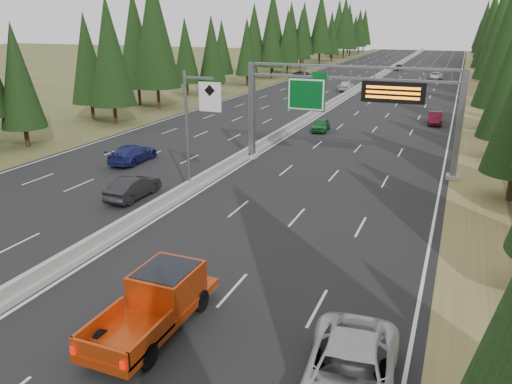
% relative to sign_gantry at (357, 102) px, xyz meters
% --- Properties ---
extents(road, '(32.00, 260.00, 0.08)m').
position_rel_sign_gantry_xyz_m(road, '(-8.92, 45.12, -5.23)').
color(road, black).
rests_on(road, ground).
extents(shoulder_right, '(3.60, 260.00, 0.06)m').
position_rel_sign_gantry_xyz_m(shoulder_right, '(8.88, 45.12, -5.24)').
color(shoulder_right, olive).
rests_on(shoulder_right, ground).
extents(shoulder_left, '(3.60, 260.00, 0.06)m').
position_rel_sign_gantry_xyz_m(shoulder_left, '(-26.72, 45.12, -5.24)').
color(shoulder_left, '#434821').
rests_on(shoulder_left, ground).
extents(median_barrier, '(0.70, 260.00, 0.85)m').
position_rel_sign_gantry_xyz_m(median_barrier, '(-8.92, 45.12, -4.85)').
color(median_barrier, gray).
rests_on(median_barrier, road).
extents(sign_gantry, '(16.75, 0.98, 7.80)m').
position_rel_sign_gantry_xyz_m(sign_gantry, '(0.00, 0.00, 0.00)').
color(sign_gantry, slate).
rests_on(sign_gantry, road).
extents(hov_sign_pole, '(2.80, 0.50, 8.00)m').
position_rel_sign_gantry_xyz_m(hov_sign_pole, '(-8.33, -9.92, -0.54)').
color(hov_sign_pole, slate).
rests_on(hov_sign_pole, road).
extents(tree_row_left, '(11.78, 242.96, 18.79)m').
position_rel_sign_gantry_xyz_m(tree_row_left, '(-31.10, 45.50, 3.72)').
color(tree_row_left, black).
rests_on(tree_row_left, ground).
extents(silver_minivan, '(3.34, 6.27, 1.68)m').
position_rel_sign_gantry_xyz_m(silver_minivan, '(5.06, -24.96, -4.35)').
color(silver_minivan, silver).
rests_on(silver_minivan, road).
extents(red_pickup, '(2.25, 6.30, 2.05)m').
position_rel_sign_gantry_xyz_m(red_pickup, '(-2.39, -23.61, -4.05)').
color(red_pickup, black).
rests_on(red_pickup, road).
extents(car_ahead_green, '(1.91, 3.95, 1.30)m').
position_rel_sign_gantry_xyz_m(car_ahead_green, '(-6.01, 12.69, -4.54)').
color(car_ahead_green, '#155E28').
rests_on(car_ahead_green, road).
extents(car_ahead_dkred, '(1.69, 4.22, 1.36)m').
position_rel_sign_gantry_xyz_m(car_ahead_dkred, '(4.76, 21.08, -4.51)').
color(car_ahead_dkred, '#5C0D1D').
rests_on(car_ahead_dkred, road).
extents(car_ahead_dkgrey, '(2.22, 5.05, 1.44)m').
position_rel_sign_gantry_xyz_m(car_ahead_dkgrey, '(-3.92, 51.54, -4.47)').
color(car_ahead_dkgrey, '#232326').
rests_on(car_ahead_dkgrey, road).
extents(car_ahead_white, '(2.40, 4.86, 1.32)m').
position_rel_sign_gantry_xyz_m(car_ahead_white, '(2.13, 68.55, -4.53)').
color(car_ahead_white, silver).
rests_on(car_ahead_white, road).
extents(car_ahead_far, '(1.63, 3.98, 1.35)m').
position_rel_sign_gantry_xyz_m(car_ahead_far, '(-7.15, 85.47, -4.51)').
color(car_ahead_far, black).
rests_on(car_ahead_far, road).
extents(car_onc_near, '(1.57, 4.41, 1.45)m').
position_rel_sign_gantry_xyz_m(car_onc_near, '(-11.79, -12.14, -4.46)').
color(car_onc_near, black).
rests_on(car_onc_near, road).
extents(car_onc_blue, '(2.19, 5.06, 1.45)m').
position_rel_sign_gantry_xyz_m(car_onc_blue, '(-16.98, -4.88, -4.46)').
color(car_onc_blue, navy).
rests_on(car_onc_blue, road).
extents(car_onc_white, '(2.03, 4.87, 1.65)m').
position_rel_sign_gantry_xyz_m(car_onc_white, '(-10.42, 44.85, -4.36)').
color(car_onc_white, silver).
rests_on(car_onc_white, road).
extents(car_onc_far, '(2.75, 5.41, 1.46)m').
position_rel_sign_gantry_xyz_m(car_onc_far, '(-23.42, 61.38, -4.46)').
color(car_onc_far, black).
rests_on(car_onc_far, road).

